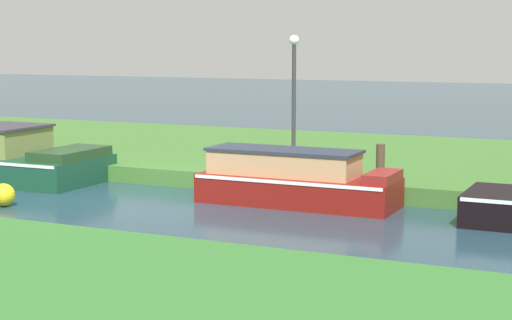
{
  "coord_description": "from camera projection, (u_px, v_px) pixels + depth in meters",
  "views": [
    {
      "loc": [
        10.33,
        -15.11,
        3.39
      ],
      "look_at": [
        2.73,
        1.2,
        0.9
      ],
      "focal_mm": 58.93,
      "sensor_mm": 36.0,
      "label": 1
    }
  ],
  "objects": [
    {
      "name": "riverbank_far",
      "position": [
        255.0,
        154.0,
        24.61
      ],
      "size": [
        72.0,
        10.0,
        0.4
      ],
      "primitive_type": "cube",
      "color": "#3B692A",
      "rests_on": "ground_plane"
    },
    {
      "name": "maroon_cruiser",
      "position": [
        295.0,
        180.0,
        17.83
      ],
      "size": [
        4.24,
        1.49,
        1.18
      ],
      "color": "maroon",
      "rests_on": "ground_plane"
    },
    {
      "name": "mooring_post_near",
      "position": [
        380.0,
        162.0,
        18.47
      ],
      "size": [
        0.19,
        0.19,
        0.81
      ],
      "primitive_type": "cylinder",
      "color": "#453628",
      "rests_on": "riverbank_far"
    },
    {
      "name": "channel_buoy",
      "position": [
        3.0,
        195.0,
        17.64
      ],
      "size": [
        0.49,
        0.49,
        0.49
      ],
      "primitive_type": "sphere",
      "color": "yellow",
      "rests_on": "ground_plane"
    },
    {
      "name": "ground_plane",
      "position": [
        120.0,
        200.0,
        18.35
      ],
      "size": [
        120.0,
        120.0,
        0.0
      ],
      "primitive_type": "plane",
      "color": "#1F3846"
    },
    {
      "name": "lamp_post",
      "position": [
        294.0,
        86.0,
        20.09
      ],
      "size": [
        0.24,
        0.24,
        3.21
      ],
      "color": "#333338",
      "rests_on": "riverbank_far"
    }
  ]
}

